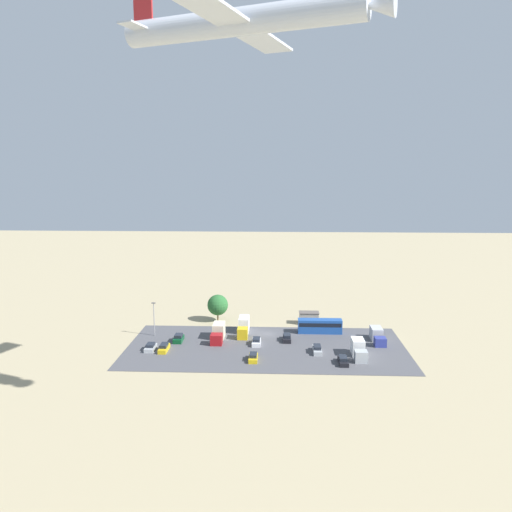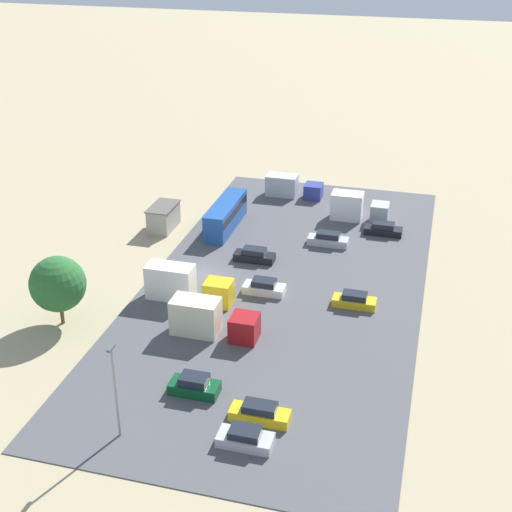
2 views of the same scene
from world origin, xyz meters
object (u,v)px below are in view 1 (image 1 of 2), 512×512
parked_car_7 (151,347)px  parked_truck_0 (359,349)px  parked_car_0 (287,338)px  parked_car_1 (317,349)px  shed_building (309,318)px  parked_car_6 (256,342)px  parked_car_4 (164,348)px  parked_truck_3 (377,336)px  airplane (247,21)px  parked_truck_1 (218,333)px  parked_truck_2 (244,327)px  parked_car_3 (343,361)px  parked_car_2 (179,338)px  parked_car_5 (253,357)px  bus (320,326)px

parked_car_7 → parked_truck_0: bearing=177.3°
parked_car_0 → parked_car_1: parked_car_1 is taller
shed_building → parked_car_6: size_ratio=1.16×
shed_building → parked_car_4: shed_building is taller
parked_car_0 → parked_truck_3: (-20.47, -0.39, 0.66)m
parked_truck_0 → airplane: bearing=56.0°
parked_car_0 → parked_truck_1: 15.76m
parked_truck_2 → parked_car_3: bearing=139.9°
parked_car_0 → parked_car_6: bearing=-157.0°
parked_car_2 → parked_truck_3: parked_truck_3 is taller
parked_car_6 → parked_truck_3: 27.53m
shed_building → parked_truck_3: bearing=138.9°
parked_car_7 → parked_truck_0: (-44.25, 2.06, 0.96)m
shed_building → airplane: size_ratio=0.14×
shed_building → parked_car_5: 28.59m
parked_truck_0 → parked_truck_2: parked_truck_2 is taller
parked_car_2 → parked_truck_3: 45.11m
parked_car_0 → parked_car_2: (24.59, 1.56, 0.05)m
parked_car_1 → parked_truck_2: parked_truck_2 is taller
parked_car_1 → parked_truck_3: 16.13m
parked_car_0 → airplane: size_ratio=0.13×
parked_car_4 → parked_truck_3: (-47.01, -8.05, 0.65)m
bus → parked_car_4: 37.04m
parked_car_3 → parked_truck_3: bearing=55.3°
parked_truck_2 → airplane: size_ratio=0.25×
parked_car_0 → parked_car_4: 27.62m
parked_car_0 → parked_car_6: (6.85, 2.90, -0.01)m
parked_car_1 → parked_truck_1: size_ratio=0.58×
parked_car_5 → parked_car_7: size_ratio=1.03×
parked_truck_0 → parked_truck_1: 31.86m
airplane → parked_car_4: bearing=-128.4°
parked_car_1 → parked_truck_0: size_ratio=0.66×
parked_car_0 → airplane: bearing=-99.0°
parked_car_7 → bus: bearing=-160.7°
parked_car_4 → parked_truck_1: (-10.81, -7.72, 0.92)m
parked_car_4 → parked_truck_3: parked_truck_3 is taller
parked_car_2 → parked_car_4: 6.40m
parked_car_5 → airplane: (-0.67, 28.35, 56.65)m
parked_car_0 → parked_truck_3: parked_truck_3 is taller
bus → parked_car_3: (-3.08, 19.10, -1.17)m
parked_car_4 → parked_truck_0: bearing=177.6°
parked_truck_3 → parked_car_5: bearing=24.7°
shed_building → parked_car_0: (5.79, 13.21, -0.81)m
bus → parked_truck_2: bearing=-86.1°
bus → parked_car_4: size_ratio=2.20×
parked_car_6 → parked_truck_1: parked_truck_1 is taller
shed_building → parked_car_3: 27.00m
parked_car_2 → parked_car_7: parked_car_2 is taller
parked_car_3 → parked_truck_0: 5.44m
parked_truck_0 → parked_car_3: bearing=46.5°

